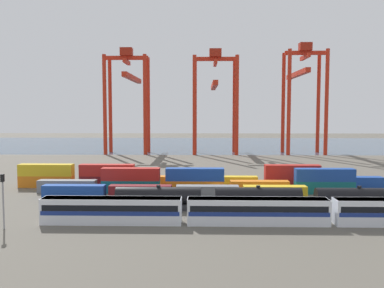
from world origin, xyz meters
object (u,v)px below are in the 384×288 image
at_px(shipping_container_0, 74,192).
at_px(shipping_container_18, 292,182).
at_px(gantry_crane_east, 303,86).
at_px(signal_mast, 3,194).
at_px(shipping_container_20, 354,183).
at_px(gantry_crane_central, 215,91).
at_px(shipping_container_9, 259,187).
at_px(gantry_crane_west, 128,89).
at_px(freight_tank_row, 308,199).
at_px(passenger_train, 258,210).

height_order(shipping_container_0, shipping_container_18, same).
bearing_deg(shipping_container_0, gantry_crane_east, 53.99).
height_order(signal_mast, shipping_container_0, signal_mast).
bearing_deg(shipping_container_20, signal_mast, -152.12).
xyz_separation_m(gantry_crane_central, gantry_crane_east, (36.09, -0.30, 1.88)).
relative_size(shipping_container_20, gantry_crane_central, 0.29).
bearing_deg(gantry_crane_east, shipping_container_18, -105.08).
bearing_deg(signal_mast, shipping_container_9, 33.84).
bearing_deg(gantry_crane_west, shipping_container_20, -51.33).
bearing_deg(gantry_crane_east, shipping_container_9, -109.04).
bearing_deg(shipping_container_20, freight_tank_row, -126.97).
bearing_deg(shipping_container_0, shipping_container_20, 11.19).
height_order(shipping_container_18, gantry_crane_east, gantry_crane_east).
bearing_deg(passenger_train, gantry_crane_east, 73.11).
relative_size(shipping_container_0, shipping_container_20, 1.00).
bearing_deg(gantry_crane_central, shipping_container_20, -70.58).
distance_m(gantry_crane_central, gantry_crane_east, 36.14).
height_order(freight_tank_row, shipping_container_0, freight_tank_row).
relative_size(shipping_container_0, shipping_container_9, 1.00).
height_order(signal_mast, gantry_crane_east, gantry_crane_east).
bearing_deg(shipping_container_9, signal_mast, -146.16).
bearing_deg(shipping_container_0, shipping_container_9, 8.93).
xyz_separation_m(shipping_container_9, gantry_crane_west, (-42.61, 86.25, 25.31)).
distance_m(shipping_container_9, gantry_crane_east, 94.39).
bearing_deg(passenger_train, shipping_container_0, 151.86).
xyz_separation_m(passenger_train, signal_mast, (-36.77, -3.46, 3.00)).
distance_m(signal_mast, shipping_container_20, 70.42).
height_order(signal_mast, gantry_crane_west, gantry_crane_west).
relative_size(freight_tank_row, shipping_container_0, 5.46).
bearing_deg(shipping_container_18, shipping_container_0, -165.53).
bearing_deg(gantry_crane_east, shipping_container_0, -126.01).
bearing_deg(gantry_crane_east, passenger_train, -106.89).
xyz_separation_m(shipping_container_18, gantry_crane_central, (-14.55, 80.22, 24.33)).
xyz_separation_m(gantry_crane_west, gantry_crane_central, (36.09, -0.22, -0.98)).
distance_m(signal_mast, shipping_container_18, 58.66).
xyz_separation_m(signal_mast, gantry_crane_east, (69.97, 112.80, 22.37)).
bearing_deg(shipping_container_0, freight_tank_row, -11.76).
xyz_separation_m(shipping_container_9, gantry_crane_central, (-6.52, 86.03, 24.33)).
relative_size(shipping_container_18, shipping_container_20, 1.00).
bearing_deg(shipping_container_18, gantry_crane_east, 74.92).
bearing_deg(freight_tank_row, shipping_container_0, 168.24).
xyz_separation_m(signal_mast, gantry_crane_west, (-2.22, 113.33, 21.46)).
relative_size(passenger_train, signal_mast, 8.15).
xyz_separation_m(signal_mast, shipping_container_0, (3.46, 21.27, -3.85)).
distance_m(freight_tank_row, gantry_crane_central, 104.33).
xyz_separation_m(shipping_container_0, gantry_crane_east, (66.51, 91.53, 26.22)).
height_order(passenger_train, freight_tank_row, freight_tank_row).
xyz_separation_m(shipping_container_18, gantry_crane_west, (-50.65, 80.45, 25.31)).
distance_m(freight_tank_row, shipping_container_18, 20.68).
distance_m(shipping_container_18, gantry_crane_west, 98.37).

